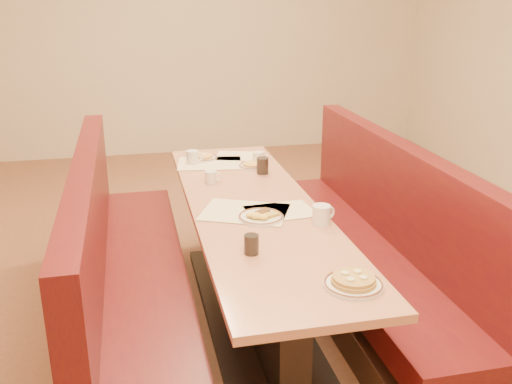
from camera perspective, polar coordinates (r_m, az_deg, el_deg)
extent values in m
plane|color=#9E6647|center=(3.52, -0.23, -12.83)|extent=(8.00, 8.00, 0.00)
cube|color=beige|center=(6.96, -7.66, 15.25)|extent=(6.00, 0.04, 2.80)
cube|color=black|center=(3.50, -0.23, -12.42)|extent=(0.55, 1.88, 0.06)
cube|color=black|center=(3.35, -0.24, -7.68)|extent=(0.15, 1.75, 0.71)
cube|color=#BC7457|center=(3.19, -0.25, -1.67)|extent=(0.70, 2.50, 0.04)
cube|color=#4C3326|center=(3.41, -11.66, -12.48)|extent=(0.55, 2.50, 0.20)
cube|color=#53140E|center=(3.28, -11.97, -8.46)|extent=(0.55, 2.50, 0.16)
cube|color=#53140E|center=(3.13, -16.39, -2.54)|extent=(0.12, 2.50, 0.60)
cube|color=#4C3326|center=(3.65, 10.32, -10.06)|extent=(0.55, 2.50, 0.20)
cube|color=#53140E|center=(3.53, 10.58, -6.24)|extent=(0.55, 2.50, 0.16)
cube|color=#53140E|center=(3.48, 14.23, -0.15)|extent=(0.12, 2.50, 0.60)
cube|color=beige|center=(3.08, -1.13, -1.99)|extent=(0.55, 0.50, 0.00)
cube|color=beige|center=(3.09, 2.45, -1.92)|extent=(0.37, 0.29, 0.00)
cube|color=beige|center=(3.97, -4.64, 2.89)|extent=(0.48, 0.39, 0.00)
cube|color=beige|center=(4.14, -1.63, 3.62)|extent=(0.40, 0.34, 0.00)
cylinder|color=silver|center=(2.36, 9.71, -9.14)|extent=(0.24, 0.24, 0.02)
torus|color=brown|center=(2.36, 9.72, -8.97)|extent=(0.24, 0.24, 0.01)
cylinder|color=#BE8844|center=(2.36, 9.73, -8.79)|extent=(0.18, 0.18, 0.02)
cylinder|color=#BE8844|center=(2.35, 9.75, -8.47)|extent=(0.17, 0.17, 0.01)
cylinder|color=beige|center=(2.38, 10.10, -7.83)|extent=(0.03, 0.03, 0.01)
cylinder|color=beige|center=(2.36, 8.86, -8.02)|extent=(0.03, 0.03, 0.01)
cylinder|color=beige|center=(2.31, 9.41, -8.62)|extent=(0.03, 0.03, 0.01)
cylinder|color=beige|center=(2.33, 10.68, -8.42)|extent=(0.03, 0.03, 0.01)
cylinder|color=silver|center=(3.00, 0.49, -2.55)|extent=(0.24, 0.24, 0.02)
torus|color=brown|center=(2.99, 0.49, -2.41)|extent=(0.24, 0.24, 0.01)
ellipsoid|color=yellow|center=(2.95, 0.01, -2.40)|extent=(0.06, 0.06, 0.03)
ellipsoid|color=yellow|center=(2.94, 0.76, -2.51)|extent=(0.05, 0.05, 0.03)
ellipsoid|color=yellow|center=(2.97, -0.57, -2.31)|extent=(0.05, 0.05, 0.03)
cylinder|color=brown|center=(3.02, 0.77, -2.02)|extent=(0.08, 0.06, 0.02)
cylinder|color=brown|center=(3.04, 0.49, -1.88)|extent=(0.08, 0.06, 0.02)
cube|color=gold|center=(2.99, 1.60, -2.27)|extent=(0.09, 0.08, 0.02)
cylinder|color=silver|center=(3.88, -0.38, 2.59)|extent=(0.18, 0.18, 0.01)
torus|color=brown|center=(3.88, -0.38, 2.69)|extent=(0.18, 0.18, 0.01)
cylinder|color=#F0BC54|center=(3.88, -0.38, 2.80)|extent=(0.13, 0.13, 0.01)
ellipsoid|color=yellow|center=(3.88, -0.76, 2.93)|extent=(0.04, 0.04, 0.02)
cylinder|color=silver|center=(4.08, -5.36, 3.38)|extent=(0.21, 0.21, 0.02)
torus|color=brown|center=(4.08, -5.37, 3.48)|extent=(0.21, 0.21, 0.01)
cylinder|color=#F0BC54|center=(4.08, -5.37, 3.60)|extent=(0.15, 0.15, 0.02)
ellipsoid|color=yellow|center=(4.09, -5.77, 3.74)|extent=(0.04, 0.04, 0.02)
cylinder|color=silver|center=(2.93, 6.55, -2.27)|extent=(0.09, 0.09, 0.10)
torus|color=silver|center=(2.96, 7.32, -2.08)|extent=(0.07, 0.04, 0.07)
cylinder|color=black|center=(2.92, 6.58, -1.48)|extent=(0.08, 0.08, 0.01)
cylinder|color=silver|center=(3.56, -4.55, 1.50)|extent=(0.07, 0.07, 0.08)
torus|color=silver|center=(3.56, -3.93, 1.53)|extent=(0.06, 0.02, 0.06)
cylinder|color=black|center=(3.55, -4.57, 2.02)|extent=(0.06, 0.06, 0.01)
cylinder|color=silver|center=(3.96, 0.24, 3.45)|extent=(0.08, 0.08, 0.08)
torus|color=silver|center=(3.96, 0.84, 3.45)|extent=(0.06, 0.03, 0.06)
cylinder|color=black|center=(3.95, 0.24, 3.95)|extent=(0.07, 0.07, 0.01)
cylinder|color=silver|center=(3.98, -6.37, 3.49)|extent=(0.09, 0.09, 0.09)
torus|color=silver|center=(3.98, -5.71, 3.52)|extent=(0.07, 0.02, 0.06)
cylinder|color=black|center=(3.97, -6.39, 4.04)|extent=(0.07, 0.07, 0.01)
cylinder|color=black|center=(2.59, -0.46, -5.28)|extent=(0.06, 0.06, 0.09)
cylinder|color=silver|center=(2.59, -0.46, -5.26)|extent=(0.07, 0.07, 0.09)
cylinder|color=black|center=(3.73, 0.66, 2.63)|extent=(0.07, 0.07, 0.11)
cylinder|color=silver|center=(3.73, 0.66, 2.65)|extent=(0.08, 0.08, 0.11)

